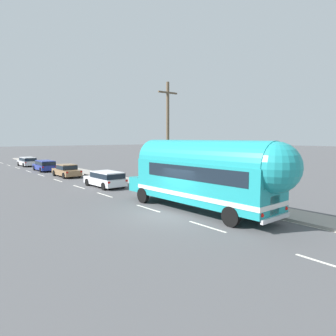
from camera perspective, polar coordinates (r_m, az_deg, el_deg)
name	(u,v)px	position (r m, az deg, el deg)	size (l,w,h in m)	color
ground_plane	(169,215)	(17.09, 0.18, -8.75)	(300.00, 300.00, 0.00)	#4C4C4F
lane_markings	(104,183)	(29.29, -11.80, -2.79)	(4.03, 80.00, 0.01)	silver
sidewalk_slab	(142,184)	(27.89, -4.84, -2.97)	(2.22, 90.00, 0.15)	gray
utility_pole	(168,136)	(23.81, -0.05, 6.08)	(1.80, 0.24, 8.50)	brown
painted_bus	(207,173)	(17.30, 7.32, -0.86)	(2.84, 11.69, 4.12)	teal
car_lead	(106,178)	(26.87, -11.50, -1.86)	(2.07, 4.50, 1.37)	white
car_second	(67,170)	(35.16, -18.39, -0.37)	(1.90, 4.39, 1.37)	olive
car_third	(45,165)	(42.07, -22.01, 0.54)	(2.06, 4.63, 1.37)	navy
car_fourth	(27,161)	(50.26, -24.76, 1.20)	(1.95, 4.33, 1.37)	silver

